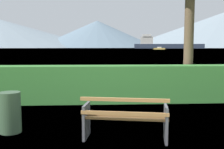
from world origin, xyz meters
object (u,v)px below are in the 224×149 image
Objects in this scene: park_bench at (125,118)px; sailboat_mid at (159,49)px; cargo_ship_large at (163,45)px; trash_bin at (10,112)px.

sailboat_mid reaches higher than park_bench.
sailboat_mid is (-33.69, -123.15, -3.76)m from cargo_ship_large.
sailboat_mid is (40.81, 168.82, 0.24)m from park_bench.
park_bench is 301.35m from cargo_ship_large.
sailboat_mid reaches higher than trash_bin.
park_bench reaches higher than trash_bin.
trash_bin is at bearing -104.38° from sailboat_mid.
trash_bin is 173.68m from sailboat_mid.
cargo_ship_large is (76.84, 291.38, 4.00)m from trash_bin.
cargo_ship_large is (74.50, 291.97, 4.00)m from park_bench.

